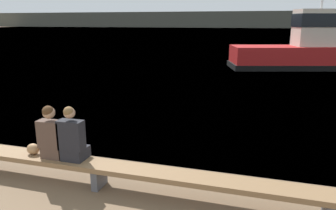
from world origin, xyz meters
name	(u,v)px	position (x,y,z in m)	size (l,w,h in m)	color
water_surface	(260,29)	(0.00, 124.67, 0.00)	(240.00, 240.00, 0.00)	#5684A3
far_shoreline	(262,20)	(0.00, 147.75, 3.38)	(600.00, 12.00, 6.77)	#4C4C42
bench_main	(99,167)	(0.09, 3.48, 0.37)	(8.05, 0.46, 0.45)	brown
person_left	(52,136)	(-0.82, 3.49, 0.87)	(0.45, 0.42, 0.99)	#4C382D
person_right	(72,138)	(-0.40, 3.49, 0.87)	(0.45, 0.41, 1.01)	black
shopping_bag	(33,149)	(-1.27, 3.50, 0.55)	(0.25, 0.19, 0.21)	#9E754C
tugboat_red	(316,50)	(5.75, 20.98, 1.13)	(10.62, 5.62, 6.90)	#A81919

